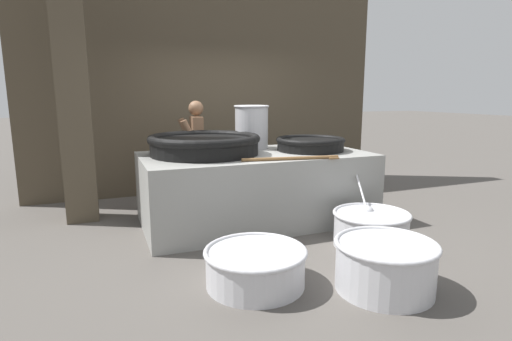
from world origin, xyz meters
The scene contains 12 objects.
ground_plane centered at (0.00, 0.00, 0.00)m, with size 60.00×60.00×0.00m, color #56514C.
back_wall centered at (0.00, 2.07, 1.99)m, with size 6.16×0.24×3.98m, color #4C4233.
support_pillar centered at (-2.16, 0.92, 1.99)m, with size 0.40×0.40×3.98m, color #4C4233.
hearth_platform centered at (0.00, 0.00, 0.45)m, with size 2.93×1.52×0.91m.
giant_wok_near centered at (-0.65, 0.14, 1.05)m, with size 1.42×1.42×0.26m.
giant_wok_far centered at (0.79, -0.02, 1.01)m, with size 0.93×0.93×0.18m.
stock_pot centered at (0.13, 0.50, 1.22)m, with size 0.50×0.50×0.61m.
stirring_paddle centered at (0.24, -0.67, 0.93)m, with size 1.17×0.26×0.04m.
cook centered at (-0.55, 1.03, 0.85)m, with size 0.39×0.60×1.58m.
prep_bowl_vegetables centered at (0.84, -1.33, 0.22)m, with size 0.84×1.06×0.73m.
prep_bowl_meat centered at (-0.69, -1.72, 0.18)m, with size 0.91×0.91×0.33m.
prep_bowl_extra centered at (0.31, -2.22, 0.24)m, with size 0.87×0.87×0.44m.
Camera 1 is at (-1.90, -4.79, 1.65)m, focal length 28.00 mm.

